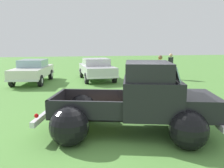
# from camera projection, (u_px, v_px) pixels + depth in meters

# --- Properties ---
(ground_plane) EXTENTS (80.00, 80.00, 0.00)m
(ground_plane) POSITION_uv_depth(u_px,v_px,m) (126.00, 131.00, 6.33)
(ground_plane) COLOR #548C3D
(vintage_pickup_truck) EXTENTS (4.98, 3.72, 1.96)m
(vintage_pickup_truck) POSITION_uv_depth(u_px,v_px,m) (141.00, 105.00, 6.17)
(vintage_pickup_truck) COLOR black
(vintage_pickup_truck) RESTS_ON ground
(show_car_0) EXTENTS (2.46, 4.42, 1.43)m
(show_car_0) POSITION_uv_depth(u_px,v_px,m) (33.00, 70.00, 14.21)
(show_car_0) COLOR black
(show_car_0) RESTS_ON ground
(show_car_1) EXTENTS (2.06, 4.32, 1.43)m
(show_car_1) POSITION_uv_depth(u_px,v_px,m) (96.00, 68.00, 15.32)
(show_car_1) COLOR black
(show_car_1) RESTS_ON ground
(spectator_0) EXTENTS (0.37, 0.54, 1.78)m
(spectator_0) POSITION_uv_depth(u_px,v_px,m) (160.00, 69.00, 12.56)
(spectator_0) COLOR #4C4742
(spectator_0) RESTS_ON ground
(spectator_1) EXTENTS (0.51, 0.46, 1.76)m
(spectator_1) POSITION_uv_depth(u_px,v_px,m) (171.00, 64.00, 15.62)
(spectator_1) COLOR gray
(spectator_1) RESTS_ON ground
(lane_cone_0) EXTENTS (0.36, 0.36, 0.63)m
(lane_cone_0) POSITION_uv_depth(u_px,v_px,m) (63.00, 100.00, 8.52)
(lane_cone_0) COLOR black
(lane_cone_0) RESTS_ON ground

